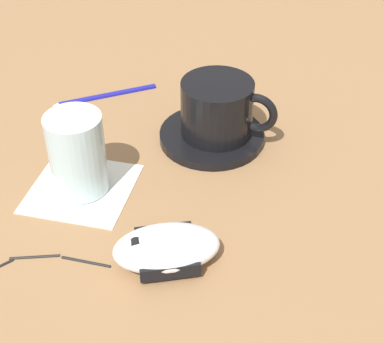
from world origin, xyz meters
TOP-DOWN VIEW (x-y plane):
  - ground_plane at (0.00, 0.00)m, footprint 3.00×3.00m
  - saucer at (0.03, 0.05)m, footprint 0.13×0.13m
  - coffee_cup at (0.04, 0.06)m, footprint 0.12×0.09m
  - computer_mouse at (0.11, -0.14)m, footprint 0.12×0.12m
  - napkin_under_glass at (-0.03, -0.11)m, footprint 0.15×0.15m
  - drinking_glass at (-0.04, -0.11)m, footprint 0.06×0.06m
  - pen at (-0.15, 0.05)m, footprint 0.09×0.13m

SIDE VIEW (x-z plane):
  - ground_plane at x=0.00m, z-range 0.00..0.00m
  - napkin_under_glass at x=-0.03m, z-range 0.00..0.00m
  - pen at x=-0.15m, z-range 0.00..0.01m
  - saucer at x=0.03m, z-range 0.00..0.01m
  - computer_mouse at x=0.11m, z-range 0.00..0.03m
  - coffee_cup at x=0.04m, z-range 0.01..0.08m
  - drinking_glass at x=-0.04m, z-range 0.00..0.10m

